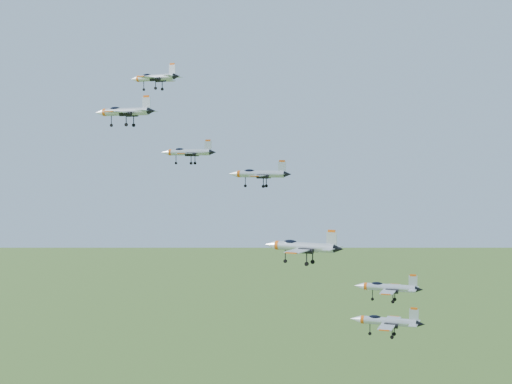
% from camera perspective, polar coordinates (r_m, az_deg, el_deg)
% --- Properties ---
extents(jet_lead, '(13.10, 10.82, 3.50)m').
position_cam_1_polar(jet_lead, '(156.00, -8.15, 9.05)').
color(jet_lead, silver).
extents(jet_left_high, '(11.30, 9.47, 3.03)m').
position_cam_1_polar(jet_left_high, '(137.11, -5.48, 3.19)').
color(jet_left_high, silver).
extents(jet_right_high, '(12.05, 9.91, 3.23)m').
position_cam_1_polar(jet_right_high, '(121.47, -10.51, 6.35)').
color(jet_right_high, silver).
extents(jet_left_low, '(12.88, 10.81, 3.45)m').
position_cam_1_polar(jet_left_low, '(140.41, 0.23, 1.46)').
color(jet_left_low, silver).
extents(jet_right_low, '(13.79, 11.33, 3.70)m').
position_cam_1_polar(jet_right_low, '(114.95, 3.71, -4.37)').
color(jet_right_low, silver).
extents(jet_trail, '(11.92, 9.91, 3.18)m').
position_cam_1_polar(jet_trail, '(125.84, 10.47, -7.51)').
color(jet_trail, silver).
extents(jet_extra, '(13.78, 11.45, 3.68)m').
position_cam_1_polar(jet_extra, '(134.72, 10.37, -10.13)').
color(jet_extra, silver).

